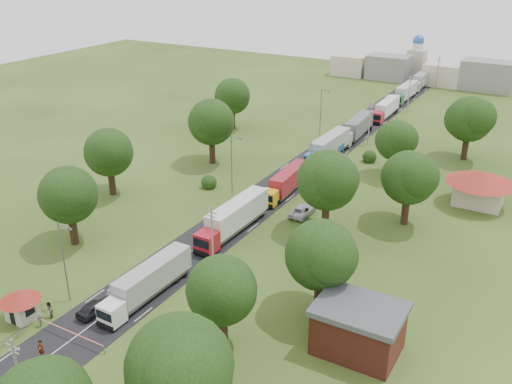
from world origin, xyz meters
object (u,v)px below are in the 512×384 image
Objects in this scene: car_lane_mid at (126,286)px; pedestrian_near at (41,349)px; car_lane_front at (96,307)px; truck_0 at (148,282)px; guard_booth at (21,302)px; info_sign at (341,151)px; boom_barrier at (61,329)px.

car_lane_mid is 12.93m from pedestrian_near.
pedestrian_near reaches higher than car_lane_front.
car_lane_mid is at bearing -171.35° from truck_0.
guard_booth is 0.97× the size of car_lane_front.
info_sign is 0.29× the size of truck_0.
guard_booth is 61.27m from info_sign.
car_lane_front reaches higher than car_lane_mid.
guard_booth is 0.32× the size of truck_0.
car_lane_front is at bearing -119.53° from truck_0.
pedestrian_near is (0.87, -3.36, 0.08)m from boom_barrier.
info_sign is at bearing -90.88° from car_lane_mid.
car_lane_front is 0.99× the size of car_lane_mid.
truck_0 reaches higher than car_lane_front.
info_sign reaches higher than pedestrian_near.
pedestrian_near is at bearing -75.41° from boom_barrier.
car_lane_front is at bearing 85.34° from pedestrian_near.
truck_0 is 3.07× the size of car_lane_mid.
guard_booth is (-5.84, -0.00, 1.27)m from boom_barrier.
info_sign is at bearing 86.27° from truck_0.
car_lane_mid is at bearing -85.93° from car_lane_front.
car_lane_front is at bearing 95.11° from car_lane_mid.
car_lane_mid is (0.09, 4.89, -0.02)m from car_lane_front.
guard_booth reaches higher than car_lane_mid.
guard_booth is 13.55m from truck_0.
guard_booth reaches higher than car_lane_front.
info_sign is 2.11× the size of pedestrian_near.
guard_booth is at bearing -132.42° from truck_0.
info_sign is 0.91× the size of car_lane_front.
boom_barrier is 2.25× the size of info_sign.
car_lane_front is 4.89m from car_lane_mid.
boom_barrier is at bearing -96.24° from info_sign.
pedestrian_near is at bearing 98.42° from car_lane_mid.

